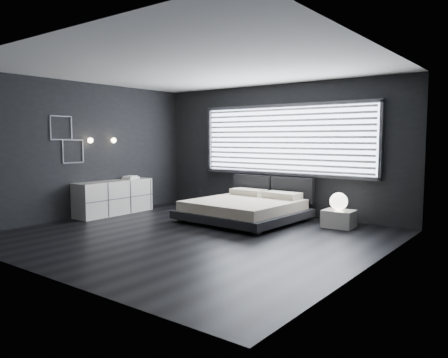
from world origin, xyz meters
The scene contains 12 objects.
room centered at (0.00, 0.00, 1.40)m, with size 6.04×6.00×2.80m.
window centered at (0.20, 2.70, 1.61)m, with size 4.14×0.09×1.52m.
headboard centered at (-0.05, 2.64, 0.57)m, with size 1.96×0.16×0.52m.
sconce_near centered at (-2.88, 0.05, 1.60)m, with size 0.18×0.11×0.11m.
sconce_far centered at (-2.88, 0.65, 1.60)m, with size 0.18×0.11×0.11m.
wall_art_upper centered at (-2.98, -0.55, 1.85)m, with size 0.01×0.48×0.48m.
wall_art_lower centered at (-2.98, -0.30, 1.38)m, with size 0.01×0.48×0.48m.
bed centered at (-0.05, 1.59, 0.25)m, with size 2.19×2.10×0.55m.
nightstand centered at (1.69, 2.14, 0.16)m, with size 0.55×0.46×0.32m, color silver.
orb_lamp centered at (1.68, 2.14, 0.48)m, with size 0.33×0.33×0.33m, color white.
dresser centered at (-2.78, 0.54, 0.37)m, with size 0.56×1.84×0.73m.
book_stack centered at (-2.81, 1.04, 0.76)m, with size 0.31×0.37×0.07m.
Camera 1 is at (4.83, -5.49, 1.65)m, focal length 35.00 mm.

